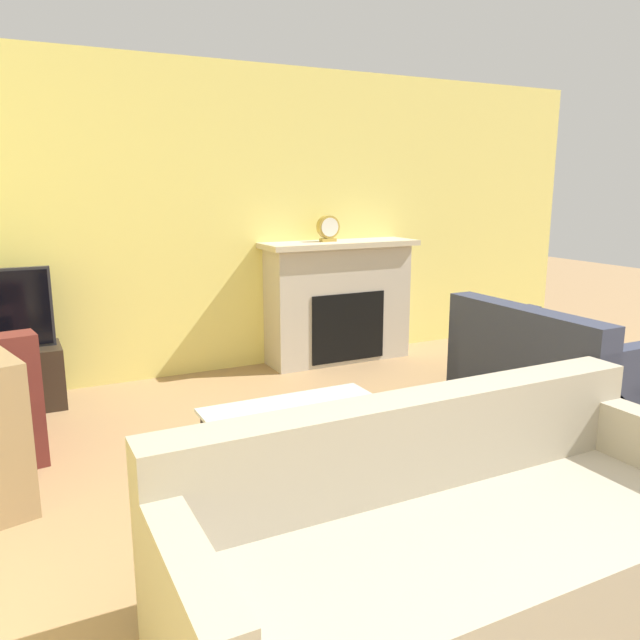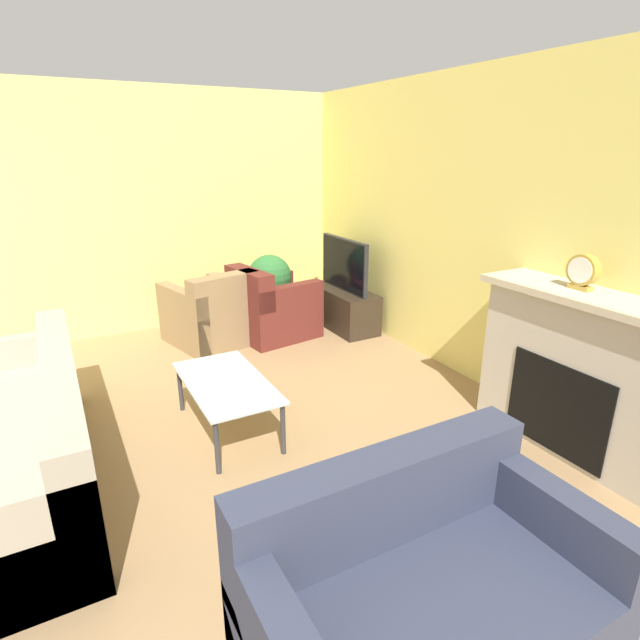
{
  "view_description": "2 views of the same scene",
  "coord_description": "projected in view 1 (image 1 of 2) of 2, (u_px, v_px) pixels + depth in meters",
  "views": [
    {
      "loc": [
        -1.49,
        -0.73,
        1.67
      ],
      "look_at": [
        0.39,
        2.99,
        0.76
      ],
      "focal_mm": 35.0,
      "sensor_mm": 36.0,
      "label": 1
    },
    {
      "loc": [
        3.18,
        1.34,
        2.04
      ],
      "look_at": [
        0.15,
        3.0,
        0.85
      ],
      "focal_mm": 28.0,
      "sensor_mm": 36.0,
      "label": 2
    }
  ],
  "objects": [
    {
      "name": "wall_back",
      "position": [
        194.0,
        222.0,
        5.41
      ],
      "size": [
        8.46,
        0.06,
        2.7
      ],
      "color": "#EADB72",
      "rests_on": "ground_plane"
    },
    {
      "name": "fireplace",
      "position": [
        338.0,
        299.0,
        5.94
      ],
      "size": [
        1.5,
        0.46,
        1.15
      ],
      "color": "#BCB2A3",
      "rests_on": "ground_plane"
    },
    {
      "name": "couch_sectional",
      "position": [
        456.0,
        550.0,
        2.41
      ],
      "size": [
        2.28,
        0.91,
        0.82
      ],
      "color": "#9E937F",
      "rests_on": "ground_plane"
    },
    {
      "name": "couch_loveseat",
      "position": [
        550.0,
        374.0,
        4.62
      ],
      "size": [
        0.86,
        1.44,
        0.82
      ],
      "rotation": [
        0.0,
        0.0,
        1.57
      ],
      "color": "#33384C",
      "rests_on": "ground_plane"
    },
    {
      "name": "coffee_table",
      "position": [
        298.0,
        416.0,
        3.57
      ],
      "size": [
        1.05,
        0.55,
        0.41
      ],
      "color": "#333338",
      "rests_on": "ground_plane"
    },
    {
      "name": "mantel_clock",
      "position": [
        328.0,
        228.0,
        5.75
      ],
      "size": [
        0.21,
        0.07,
        0.24
      ],
      "color": "#B79338",
      "rests_on": "fireplace"
    }
  ]
}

